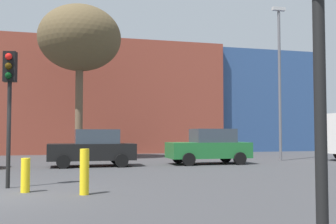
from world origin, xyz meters
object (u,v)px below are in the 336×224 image
at_px(bare_tree_0, 80,39).
at_px(parked_car_3, 209,146).
at_px(street_lamp, 280,74).
at_px(traffic_light_island, 9,87).
at_px(bollard_yellow_0, 84,172).
at_px(bollard_yellow_2, 25,175).
at_px(parked_car_2, 93,148).

bearing_deg(bare_tree_0, parked_car_3, -41.65).
xyz_separation_m(parked_car_3, street_lamp, (4.94, 1.45, 4.15)).
height_order(traffic_light_island, bare_tree_0, bare_tree_0).
relative_size(bare_tree_0, bollard_yellow_0, 7.98).
distance_m(bollard_yellow_2, street_lamp, 17.05).
bearing_deg(bare_tree_0, street_lamp, -20.50).
relative_size(parked_car_3, traffic_light_island, 1.04).
relative_size(parked_car_2, bollard_yellow_2, 4.43).
height_order(parked_car_2, bare_tree_0, bare_tree_0).
xyz_separation_m(parked_car_2, parked_car_3, (5.94, 0.00, 0.02)).
distance_m(parked_car_3, bollard_yellow_2, 11.71).
distance_m(traffic_light_island, street_lamp, 16.47).
distance_m(bollard_yellow_0, street_lamp, 16.37).
bearing_deg(bollard_yellow_0, traffic_light_island, 138.74).
bearing_deg(parked_car_3, traffic_light_island, 38.80).
distance_m(traffic_light_island, bollard_yellow_0, 3.64).
relative_size(parked_car_3, bare_tree_0, 0.44).
distance_m(parked_car_2, parked_car_3, 5.94).
bearing_deg(street_lamp, traffic_light_island, -148.12).
bearing_deg(parked_car_2, bollard_yellow_0, 84.34).
xyz_separation_m(bollard_yellow_0, bollard_yellow_2, (-1.52, 0.83, -0.13)).
bearing_deg(parked_car_3, bollard_yellow_0, 52.82).
relative_size(parked_car_2, bollard_yellow_0, 3.43).
bearing_deg(bollard_yellow_2, parked_car_2, 73.56).
relative_size(bollard_yellow_0, bollard_yellow_2, 1.29).
bearing_deg(street_lamp, parked_car_3, -163.68).
bearing_deg(parked_car_3, parked_car_2, 0.00).
bearing_deg(parked_car_3, bare_tree_0, -41.65).
distance_m(bare_tree_0, bollard_yellow_0, 16.22).
bearing_deg(bare_tree_0, bollard_yellow_0, -91.75).
xyz_separation_m(parked_car_3, bare_tree_0, (-6.39, 5.68, 6.53)).
bearing_deg(traffic_light_island, parked_car_3, 140.24).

